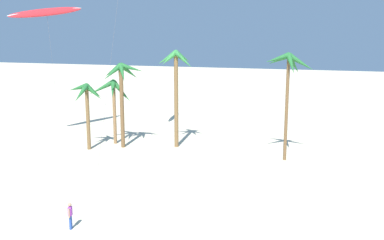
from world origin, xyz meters
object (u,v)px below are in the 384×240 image
Objects in this scene: flying_kite_4 at (47,12)px; person_near_right at (70,215)px; palm_tree_3 at (176,70)px; palm_tree_4 at (288,70)px; palm_tree_0 at (122,80)px; palm_tree_1 at (87,96)px; palm_tree_2 at (113,92)px.

flying_kite_4 is 27.24m from person_near_right.
palm_tree_4 is (11.09, -1.48, 0.41)m from palm_tree_3.
palm_tree_0 is 11.07m from flying_kite_4.
palm_tree_2 reaches higher than palm_tree_1.
palm_tree_4 is at bearing -1.02° from flying_kite_4.
palm_tree_3 is at bearing 92.01° from person_near_right.
person_near_right is (8.69, -16.59, -4.52)m from palm_tree_1.
palm_tree_1 is 0.68× the size of palm_tree_4.
person_near_right is at bearing -87.99° from palm_tree_3.
palm_tree_3 is 21.41m from person_near_right.
palm_tree_2 is 10.89m from flying_kite_4.
palm_tree_0 is 5.47m from palm_tree_3.
flying_kite_4 is (-8.78, 0.78, 6.69)m from palm_tree_0.
palm_tree_4 is at bearing 6.52° from palm_tree_1.
flying_kite_4 is at bearing -175.71° from palm_tree_3.
palm_tree_4 is 22.66m from person_near_right.
palm_tree_0 reaches higher than palm_tree_2.
palm_tree_1 reaches higher than person_near_right.
palm_tree_4 reaches higher than palm_tree_1.
palm_tree_0 is 20.23m from person_near_right.
flying_kite_4 reaches higher than palm_tree_0.
person_near_right is at bearing -62.34° from palm_tree_1.
palm_tree_3 is 1.00× the size of palm_tree_4.
palm_tree_3 is at bearing 19.68° from palm_tree_0.
flying_kite_4 is (-5.88, 2.62, 8.16)m from palm_tree_1.
palm_tree_2 is at bearing 110.68° from person_near_right.
palm_tree_1 is at bearing -24.04° from flying_kite_4.
person_near_right is at bearing -72.56° from palm_tree_0.
flying_kite_4 is at bearing 155.96° from palm_tree_1.
flying_kite_4 is at bearing -177.74° from palm_tree_2.
palm_tree_4 is 0.67× the size of flying_kite_4.
palm_tree_4 reaches higher than person_near_right.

